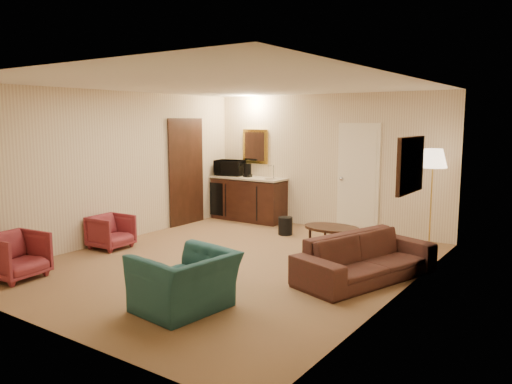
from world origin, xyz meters
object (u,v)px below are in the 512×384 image
at_px(sofa, 366,250).
at_px(rose_chair_near, 111,230).
at_px(teal_armchair, 185,272).
at_px(waste_bin, 285,226).
at_px(coffee_maker, 248,170).
at_px(floor_lamp, 431,200).
at_px(wetbar_cabinet, 249,199).
at_px(coffee_table, 332,243).
at_px(rose_chair_far, 16,254).
at_px(microwave, 230,166).

distance_m(sofa, rose_chair_near, 4.19).
bearing_deg(teal_armchair, waste_bin, -158.53).
xyz_separation_m(rose_chair_near, coffee_maker, (0.48, 3.21, 0.75)).
bearing_deg(floor_lamp, teal_armchair, -109.33).
xyz_separation_m(wetbar_cabinet, coffee_maker, (-0.02, 0.00, 0.60)).
distance_m(wetbar_cabinet, coffee_table, 3.28).
bearing_deg(teal_armchair, coffee_table, 178.21).
bearing_deg(sofa, coffee_table, 70.13).
xyz_separation_m(wetbar_cabinet, rose_chair_near, (-0.50, -3.21, -0.15)).
bearing_deg(floor_lamp, rose_chair_far, -131.35).
bearing_deg(floor_lamp, wetbar_cabinet, 175.25).
bearing_deg(wetbar_cabinet, microwave, 178.56).
relative_size(waste_bin, microwave, 0.55).
xyz_separation_m(rose_chair_far, waste_bin, (1.60, 4.26, -0.18)).
xyz_separation_m(sofa, rose_chair_far, (-3.85, -2.62, -0.06)).
height_order(coffee_table, waste_bin, coffee_table).
xyz_separation_m(sofa, waste_bin, (-2.25, 1.64, -0.24)).
bearing_deg(coffee_table, floor_lamp, 52.63).
bearing_deg(sofa, floor_lamp, 11.28).
height_order(teal_armchair, coffee_maker, coffee_maker).
relative_size(waste_bin, coffee_maker, 1.17).
distance_m(teal_armchair, coffee_maker, 5.17).
distance_m(teal_armchair, rose_chair_near, 3.17).
xyz_separation_m(wetbar_cabinet, coffee_table, (2.78, -1.72, -0.21)).
height_order(rose_chair_far, microwave, microwave).
bearing_deg(floor_lamp, coffee_table, -127.37).
xyz_separation_m(wetbar_cabinet, microwave, (-0.50, 0.01, 0.66)).
bearing_deg(rose_chair_near, sofa, -81.89).
distance_m(sofa, coffee_maker, 4.38).
relative_size(microwave, coffee_maker, 2.13).
bearing_deg(sofa, wetbar_cabinet, 74.98).
distance_m(rose_chair_far, coffee_maker, 5.04).
bearing_deg(coffee_table, microwave, 152.16).
bearing_deg(wetbar_cabinet, floor_lamp, -4.75).
bearing_deg(sofa, rose_chair_near, 119.87).
xyz_separation_m(sofa, rose_chair_near, (-4.10, -0.84, -0.09)).
bearing_deg(coffee_maker, teal_armchair, -51.34).
bearing_deg(microwave, rose_chair_near, -101.14).
height_order(teal_armchair, waste_bin, teal_armchair).
distance_m(wetbar_cabinet, teal_armchair, 5.12).
bearing_deg(sofa, coffee_maker, 75.11).
bearing_deg(coffee_table, rose_chair_near, -155.64).
height_order(teal_armchair, floor_lamp, floor_lamp).
relative_size(wetbar_cabinet, coffee_maker, 5.79).
bearing_deg(teal_armchair, coffee_maker, -145.70).
xyz_separation_m(wetbar_cabinet, waste_bin, (1.35, -0.72, -0.29)).
relative_size(teal_armchair, coffee_table, 1.15).
distance_m(wetbar_cabinet, sofa, 4.31).
relative_size(teal_armchair, floor_lamp, 0.61).
height_order(wetbar_cabinet, rose_chair_near, wetbar_cabinet).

